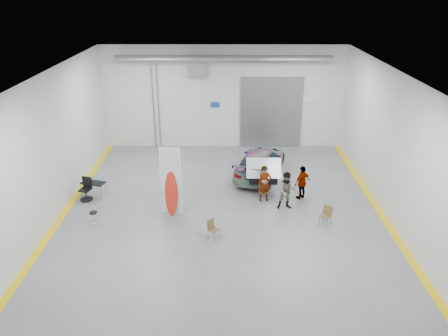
{
  "coord_description": "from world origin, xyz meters",
  "views": [
    {
      "loc": [
        0.15,
        -16.84,
        9.32
      ],
      "look_at": [
        0.06,
        1.19,
        1.5
      ],
      "focal_mm": 35.0,
      "sensor_mm": 36.0,
      "label": 1
    }
  ],
  "objects_px": {
    "surfboard_display": "(172,187)",
    "person_a": "(265,184)",
    "folding_chair_far": "(325,219)",
    "shop_stool": "(94,219)",
    "folding_chair_near": "(214,233)",
    "office_chair": "(86,190)",
    "sedan_car": "(260,162)",
    "person_b": "(287,191)",
    "person_c": "(302,182)",
    "work_table": "(92,182)"
  },
  "relations": [
    {
      "from": "sedan_car",
      "to": "person_a",
      "type": "relative_size",
      "value": 2.79
    },
    {
      "from": "surfboard_display",
      "to": "person_c",
      "type": "bearing_deg",
      "value": 22.47
    },
    {
      "from": "person_a",
      "to": "person_c",
      "type": "xyz_separation_m",
      "value": [
        1.74,
        0.23,
        -0.04
      ]
    },
    {
      "from": "surfboard_display",
      "to": "office_chair",
      "type": "height_order",
      "value": "surfboard_display"
    },
    {
      "from": "shop_stool",
      "to": "office_chair",
      "type": "height_order",
      "value": "office_chair"
    },
    {
      "from": "surfboard_display",
      "to": "person_b",
      "type": "bearing_deg",
      "value": 14.04
    },
    {
      "from": "office_chair",
      "to": "work_table",
      "type": "bearing_deg",
      "value": 76.71
    },
    {
      "from": "shop_stool",
      "to": "person_b",
      "type": "bearing_deg",
      "value": 10.87
    },
    {
      "from": "surfboard_display",
      "to": "shop_stool",
      "type": "height_order",
      "value": "surfboard_display"
    },
    {
      "from": "sedan_car",
      "to": "shop_stool",
      "type": "xyz_separation_m",
      "value": [
        -7.14,
        -5.19,
        -0.37
      ]
    },
    {
      "from": "sedan_car",
      "to": "person_b",
      "type": "height_order",
      "value": "person_b"
    },
    {
      "from": "person_b",
      "to": "sedan_car",
      "type": "bearing_deg",
      "value": 101.65
    },
    {
      "from": "office_chair",
      "to": "surfboard_display",
      "type": "bearing_deg",
      "value": -3.48
    },
    {
      "from": "shop_stool",
      "to": "work_table",
      "type": "distance_m",
      "value": 2.86
    },
    {
      "from": "surfboard_display",
      "to": "shop_stool",
      "type": "relative_size",
      "value": 5.06
    },
    {
      "from": "office_chair",
      "to": "sedan_car",
      "type": "bearing_deg",
      "value": 34.16
    },
    {
      "from": "sedan_car",
      "to": "work_table",
      "type": "relative_size",
      "value": 3.94
    },
    {
      "from": "person_a",
      "to": "surfboard_display",
      "type": "bearing_deg",
      "value": -171.22
    },
    {
      "from": "folding_chair_near",
      "to": "sedan_car",
      "type": "bearing_deg",
      "value": 20.36
    },
    {
      "from": "person_b",
      "to": "folding_chair_far",
      "type": "height_order",
      "value": "person_b"
    },
    {
      "from": "surfboard_display",
      "to": "folding_chair_near",
      "type": "distance_m",
      "value": 2.83
    },
    {
      "from": "folding_chair_near",
      "to": "office_chair",
      "type": "height_order",
      "value": "office_chair"
    },
    {
      "from": "person_c",
      "to": "office_chair",
      "type": "bearing_deg",
      "value": -37.64
    },
    {
      "from": "shop_stool",
      "to": "office_chair",
      "type": "relative_size",
      "value": 0.61
    },
    {
      "from": "sedan_car",
      "to": "person_a",
      "type": "height_order",
      "value": "person_a"
    },
    {
      "from": "folding_chair_far",
      "to": "shop_stool",
      "type": "xyz_separation_m",
      "value": [
        -9.45,
        -0.11,
        0.06
      ]
    },
    {
      "from": "person_c",
      "to": "folding_chair_far",
      "type": "height_order",
      "value": "person_c"
    },
    {
      "from": "surfboard_display",
      "to": "folding_chair_far",
      "type": "xyz_separation_m",
      "value": [
        6.32,
        -0.86,
        -1.06
      ]
    },
    {
      "from": "shop_stool",
      "to": "sedan_car",
      "type": "bearing_deg",
      "value": 36.0
    },
    {
      "from": "sedan_car",
      "to": "person_a",
      "type": "distance_m",
      "value": 2.9
    },
    {
      "from": "person_a",
      "to": "work_table",
      "type": "height_order",
      "value": "person_a"
    },
    {
      "from": "person_a",
      "to": "folding_chair_far",
      "type": "height_order",
      "value": "person_a"
    },
    {
      "from": "person_a",
      "to": "person_c",
      "type": "height_order",
      "value": "person_a"
    },
    {
      "from": "person_b",
      "to": "surfboard_display",
      "type": "distance_m",
      "value": 4.99
    },
    {
      "from": "surfboard_display",
      "to": "folding_chair_far",
      "type": "relative_size",
      "value": 3.9
    },
    {
      "from": "work_table",
      "to": "office_chair",
      "type": "bearing_deg",
      "value": -118.27
    },
    {
      "from": "office_chair",
      "to": "shop_stool",
      "type": "bearing_deg",
      "value": -51.74
    },
    {
      "from": "sedan_car",
      "to": "person_b",
      "type": "xyz_separation_m",
      "value": [
        0.92,
        -3.64,
        0.17
      ]
    },
    {
      "from": "sedan_car",
      "to": "person_a",
      "type": "xyz_separation_m",
      "value": [
        -0.01,
        -2.9,
        0.16
      ]
    },
    {
      "from": "sedan_car",
      "to": "folding_chair_near",
      "type": "bearing_deg",
      "value": 87.58
    },
    {
      "from": "sedan_car",
      "to": "person_c",
      "type": "relative_size",
      "value": 2.94
    },
    {
      "from": "folding_chair_far",
      "to": "work_table",
      "type": "distance_m",
      "value": 10.6
    },
    {
      "from": "person_c",
      "to": "surfboard_display",
      "type": "height_order",
      "value": "surfboard_display"
    },
    {
      "from": "person_a",
      "to": "folding_chair_far",
      "type": "relative_size",
      "value": 2.03
    },
    {
      "from": "person_b",
      "to": "shop_stool",
      "type": "height_order",
      "value": "person_b"
    },
    {
      "from": "surfboard_display",
      "to": "person_a",
      "type": "bearing_deg",
      "value": 25.57
    },
    {
      "from": "work_table",
      "to": "sedan_car",
      "type": "bearing_deg",
      "value": 17.25
    },
    {
      "from": "person_c",
      "to": "person_b",
      "type": "bearing_deg",
      "value": 11.51
    },
    {
      "from": "sedan_car",
      "to": "person_b",
      "type": "distance_m",
      "value": 3.76
    },
    {
      "from": "person_b",
      "to": "work_table",
      "type": "xyz_separation_m",
      "value": [
        -8.87,
        1.17,
        -0.17
      ]
    }
  ]
}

